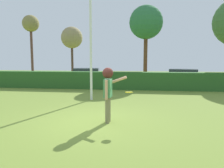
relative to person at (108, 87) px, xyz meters
The scene contains 10 objects.
ground_plane 1.24m from the person, behind, with size 60.00×60.00×0.00m, color olive.
person is the anchor object (origin of this frame).
frisbee 0.76m from the person, 22.97° to the right, with size 0.24×0.24×0.04m.
lamppost 4.75m from the person, 110.80° to the left, with size 0.24×0.24×6.58m.
hedge_row 7.98m from the person, 93.29° to the left, with size 26.67×0.90×1.18m, color #2A5923.
parked_car_black 12.91m from the person, 107.37° to the left, with size 4.39×2.26×1.25m.
parked_car_red 12.49m from the person, 68.93° to the left, with size 4.46×2.52×1.25m.
bare_elm_tree 18.51m from the person, 111.49° to the left, with size 2.38×2.38×5.62m.
oak_tree 20.61m from the person, 124.20° to the left, with size 1.84×1.84×6.93m.
maple_tree 13.07m from the person, 83.60° to the left, with size 2.86×2.86×6.60m.
Camera 1 is at (1.51, -6.93, 2.07)m, focal length 34.91 mm.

